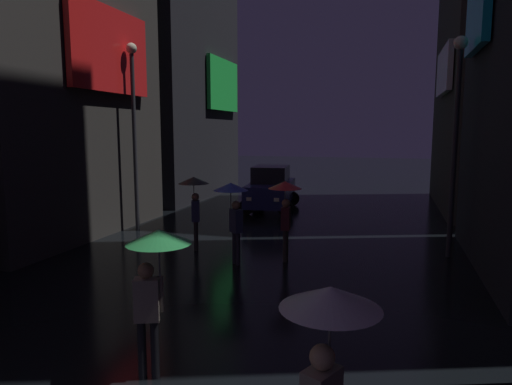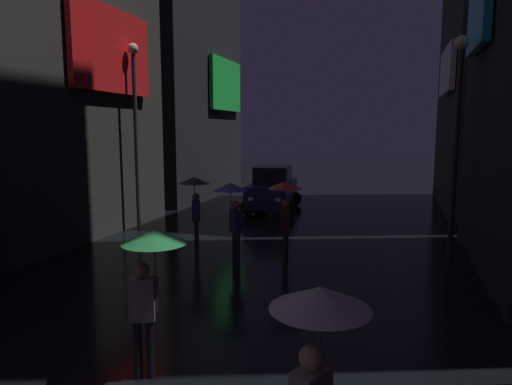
% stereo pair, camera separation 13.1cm
% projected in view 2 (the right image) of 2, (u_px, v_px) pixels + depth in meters
% --- Properties ---
extents(building_left_far, '(4.25, 8.53, 17.90)m').
position_uv_depth(building_left_far, '(176.00, 22.00, 23.20)').
color(building_left_far, black).
rests_on(building_left_far, ground).
extents(pedestrian_far_right_clear, '(0.90, 0.90, 2.12)m').
position_uv_depth(pedestrian_far_right_clear, '(317.00, 339.00, 3.93)').
color(pedestrian_far_right_clear, black).
rests_on(pedestrian_far_right_clear, ground).
extents(pedestrian_midstreet_left_green, '(0.90, 0.90, 2.12)m').
position_uv_depth(pedestrian_midstreet_left_green, '(151.00, 262.00, 6.26)').
color(pedestrian_midstreet_left_green, black).
rests_on(pedestrian_midstreet_left_green, ground).
extents(pedestrian_foreground_right_blue, '(0.90, 0.90, 2.12)m').
position_uv_depth(pedestrian_foreground_right_blue, '(232.00, 200.00, 11.74)').
color(pedestrian_foreground_right_blue, '#2D2D38').
rests_on(pedestrian_foreground_right_blue, ground).
extents(pedestrian_near_crossing_black, '(0.90, 0.90, 2.12)m').
position_uv_depth(pedestrian_near_crossing_black, '(195.00, 192.00, 13.23)').
color(pedestrian_near_crossing_black, '#38332D').
rests_on(pedestrian_near_crossing_black, ground).
extents(pedestrian_midstreet_centre_red, '(0.90, 0.90, 2.12)m').
position_uv_depth(pedestrian_midstreet_centre_red, '(285.00, 198.00, 12.06)').
color(pedestrian_midstreet_centre_red, '#38332D').
rests_on(pedestrian_midstreet_centre_red, ground).
extents(car_distant, '(2.53, 4.28, 1.92)m').
position_uv_depth(car_distant, '(273.00, 189.00, 19.85)').
color(car_distant, navy).
rests_on(car_distant, ground).
extents(streetlamp_right_far, '(0.36, 0.36, 5.89)m').
position_uv_depth(streetlamp_right_far, '(457.00, 123.00, 12.03)').
color(streetlamp_right_far, '#2D2D33').
rests_on(streetlamp_right_far, ground).
extents(streetlamp_left_far, '(0.36, 0.36, 6.33)m').
position_uv_depth(streetlamp_left_far, '(135.00, 118.00, 15.41)').
color(streetlamp_left_far, '#2D2D33').
rests_on(streetlamp_left_far, ground).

